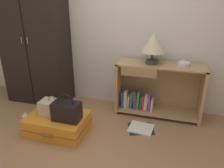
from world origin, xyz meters
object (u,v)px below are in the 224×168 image
(train_case, at_px, (53,108))
(open_book_on_floor, at_px, (141,128))
(bookshelf, at_px, (155,90))
(bowl, at_px, (184,64))
(suitcase_large, at_px, (58,124))
(table_lamp, at_px, (153,44))
(handbag, at_px, (67,111))
(wardrobe, at_px, (34,37))
(bottle, at_px, (26,121))

(train_case, xyz_separation_m, open_book_on_floor, (1.07, 0.33, -0.32))
(bookshelf, bearing_deg, bowl, -0.33)
(bookshelf, relative_size, suitcase_large, 1.62)
(bowl, xyz_separation_m, suitcase_large, (-1.46, -0.82, -0.68))
(table_lamp, xyz_separation_m, suitcase_large, (-1.05, -0.80, -0.92))
(suitcase_large, relative_size, train_case, 2.33)
(open_book_on_floor, bearing_deg, handbag, -155.21)
(table_lamp, bearing_deg, train_case, -144.70)
(suitcase_large, bearing_deg, handbag, -14.57)
(wardrobe, bearing_deg, table_lamp, 0.84)
(wardrobe, relative_size, handbag, 6.03)
(handbag, distance_m, open_book_on_floor, 1.00)
(train_case, distance_m, bottle, 0.47)
(suitcase_large, distance_m, handbag, 0.29)
(suitcase_large, bearing_deg, bottle, -176.74)
(handbag, bearing_deg, bottle, 178.60)
(bowl, relative_size, handbag, 0.45)
(bowl, distance_m, open_book_on_floor, 1.02)
(bottle, bearing_deg, table_lamp, 28.62)
(suitcase_large, relative_size, bottle, 3.70)
(table_lamp, distance_m, suitcase_large, 1.61)
(bowl, height_order, train_case, bowl)
(table_lamp, height_order, train_case, table_lamp)
(wardrobe, distance_m, bookshelf, 1.96)
(table_lamp, relative_size, suitcase_large, 0.55)
(wardrobe, height_order, train_case, wardrobe)
(bookshelf, height_order, bottle, bookshelf)
(suitcase_large, bearing_deg, bookshelf, 36.35)
(suitcase_large, xyz_separation_m, handbag, (0.16, -0.04, 0.23))
(open_book_on_floor, bearing_deg, wardrobe, 166.38)
(wardrobe, relative_size, suitcase_large, 2.81)
(suitcase_large, bearing_deg, train_case, 164.77)
(bookshelf, distance_m, suitcase_large, 1.41)
(table_lamp, bearing_deg, suitcase_large, -142.64)
(handbag, bearing_deg, wardrobe, 137.57)
(train_case, bearing_deg, wardrobe, 131.57)
(wardrobe, height_order, table_lamp, wardrobe)
(handbag, height_order, open_book_on_floor, handbag)
(bowl, bearing_deg, table_lamp, -177.16)
(bowl, xyz_separation_m, open_book_on_floor, (-0.45, -0.47, -0.78))
(train_case, bearing_deg, suitcase_large, -15.23)
(handbag, xyz_separation_m, open_book_on_floor, (0.85, 0.39, -0.34))
(suitcase_large, bearing_deg, table_lamp, 37.36)
(suitcase_large, height_order, bottle, suitcase_large)
(handbag, bearing_deg, table_lamp, 43.51)
(bowl, xyz_separation_m, train_case, (-1.52, -0.80, -0.46))
(bookshelf, xyz_separation_m, open_book_on_floor, (-0.11, -0.47, -0.37))
(suitcase_large, relative_size, open_book_on_floor, 1.84)
(wardrobe, height_order, bookshelf, wardrobe)
(train_case, distance_m, open_book_on_floor, 1.17)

